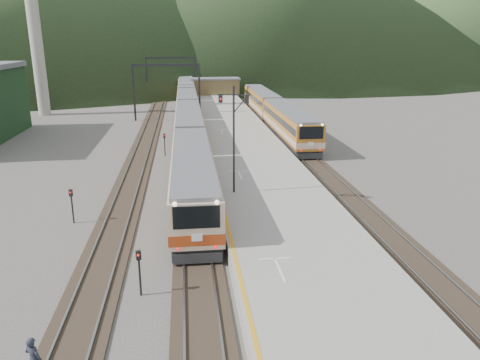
{
  "coord_description": "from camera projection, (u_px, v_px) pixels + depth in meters",
  "views": [
    {
      "loc": [
        -0.4,
        -13.48,
        11.49
      ],
      "look_at": [
        3.26,
        17.42,
        2.0
      ],
      "focal_mm": 35.0,
      "sensor_mm": 36.0,
      "label": 1
    }
  ],
  "objects": [
    {
      "name": "track_second",
      "position": [
        287.0,
        138.0,
        55.47
      ],
      "size": [
        2.6,
        200.0,
        0.23
      ],
      "color": "black",
      "rests_on": "ground"
    },
    {
      "name": "smokestack",
      "position": [
        33.0,
        13.0,
        68.24
      ],
      "size": [
        1.8,
        1.8,
        30.0
      ],
      "primitive_type": "cylinder",
      "color": "#9E998E",
      "rests_on": "ground"
    },
    {
      "name": "worker",
      "position": [
        34.0,
        359.0,
        16.13
      ],
      "size": [
        0.74,
        0.64,
        1.72
      ],
      "primitive_type": "imported",
      "rotation": [
        0.0,
        0.0,
        2.69
      ],
      "color": "#212430",
      "rests_on": "ground"
    },
    {
      "name": "station_shed",
      "position": [
        215.0,
        86.0,
        90.17
      ],
      "size": [
        9.4,
        4.4,
        3.1
      ],
      "color": "brown",
      "rests_on": "platform"
    },
    {
      "name": "second_train",
      "position": [
        273.0,
        111.0,
        63.11
      ],
      "size": [
        2.85,
        38.78,
        3.48
      ],
      "color": "#AE671F",
      "rests_on": "track_second"
    },
    {
      "name": "short_signal_c",
      "position": [
        72.0,
        202.0,
        29.84
      ],
      "size": [
        0.23,
        0.18,
        2.27
      ],
      "color": "black",
      "rests_on": "ground"
    },
    {
      "name": "hill_c",
      "position": [
        416.0,
        8.0,
        220.75
      ],
      "size": [
        160.0,
        160.0,
        50.0
      ],
      "primitive_type": "cone",
      "color": "#294021",
      "rests_on": "ground"
    },
    {
      "name": "track_main",
      "position": [
        189.0,
        141.0,
        54.18
      ],
      "size": [
        2.6,
        200.0,
        0.23
      ],
      "color": "black",
      "rests_on": "ground"
    },
    {
      "name": "signal_mast",
      "position": [
        234.0,
        129.0,
        31.85
      ],
      "size": [
        2.12,
        0.78,
        7.44
      ],
      "color": "black",
      "rests_on": "platform"
    },
    {
      "name": "main_train",
      "position": [
        187.0,
        103.0,
        71.18
      ],
      "size": [
        2.91,
        99.82,
        3.55
      ],
      "color": "tan",
      "rests_on": "track_main"
    },
    {
      "name": "gantry_far",
      "position": [
        171.0,
        70.0,
        90.24
      ],
      "size": [
        9.55,
        0.25,
        8.0
      ],
      "color": "black",
      "rests_on": "ground"
    },
    {
      "name": "short_signal_b",
      "position": [
        165.0,
        142.0,
        47.04
      ],
      "size": [
        0.23,
        0.17,
        2.27
      ],
      "color": "black",
      "rests_on": "ground"
    },
    {
      "name": "platform",
      "position": [
        239.0,
        139.0,
        52.78
      ],
      "size": [
        8.0,
        100.0,
        1.0
      ],
      "primitive_type": "cube",
      "color": "gray",
      "rests_on": "ground"
    },
    {
      "name": "short_signal_a",
      "position": [
        139.0,
        267.0,
        21.34
      ],
      "size": [
        0.26,
        0.22,
        2.27
      ],
      "color": "black",
      "rests_on": "ground"
    },
    {
      "name": "gantry_near",
      "position": [
        166.0,
        81.0,
        66.5
      ],
      "size": [
        9.55,
        0.25,
        8.0
      ],
      "color": "black",
      "rests_on": "ground"
    },
    {
      "name": "track_far",
      "position": [
        146.0,
        142.0,
        53.62
      ],
      "size": [
        2.6,
        200.0,
        0.23
      ],
      "color": "black",
      "rests_on": "ground"
    }
  ]
}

